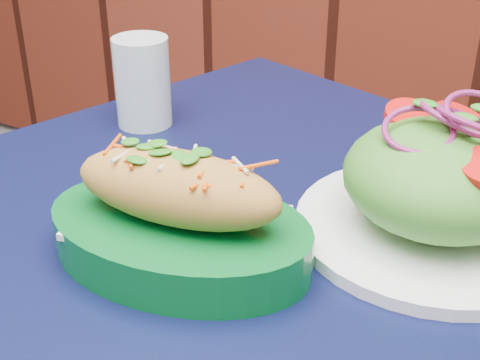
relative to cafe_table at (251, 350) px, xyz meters
The scene contains 4 objects.
cafe_table is the anchor object (origin of this frame).
banh_mi_basket 0.14m from the cafe_table, 166.42° to the right, with size 0.25×0.18×0.11m.
salad_plate 0.22m from the cafe_table, 47.98° to the left, with size 0.24×0.24×0.12m.
water_glass 0.36m from the cafe_table, 141.74° to the left, with size 0.07×0.07×0.11m, color silver.
Camera 1 is at (-0.14, 1.30, 1.08)m, focal length 50.00 mm.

